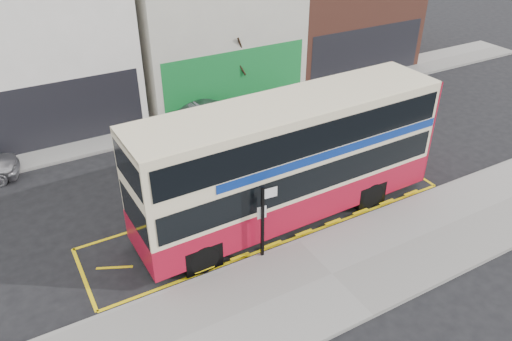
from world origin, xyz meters
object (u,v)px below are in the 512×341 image
bus_stop_post (264,215)px  car_grey (211,115)px  car_white (304,102)px  street_tree_right (234,43)px  double_decker_bus (290,158)px

bus_stop_post → car_grey: bus_stop_post is taller
car_white → street_tree_right: 4.84m
bus_stop_post → street_tree_right: 13.26m
car_white → street_tree_right: (-2.43, 3.24, 2.66)m
double_decker_bus → street_tree_right: street_tree_right is taller
car_white → car_grey: bearing=78.1°
car_grey → street_tree_right: street_tree_right is taller
bus_stop_post → street_tree_right: (5.22, 12.09, 1.58)m
double_decker_bus → car_grey: double_decker_bus is taller
street_tree_right → double_decker_bus: bearing=-106.8°
bus_stop_post → street_tree_right: bearing=71.2°
double_decker_bus → car_grey: 8.47m
car_grey → bus_stop_post: bearing=158.2°
double_decker_bus → street_tree_right: 10.88m
double_decker_bus → street_tree_right: (3.14, 10.37, 0.95)m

